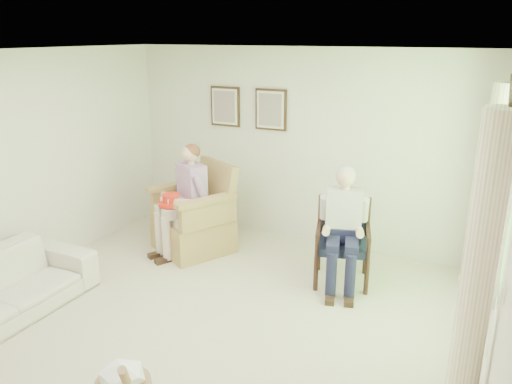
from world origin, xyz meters
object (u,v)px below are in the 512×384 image
wicker_armchair (195,223)px  person_dark (342,220)px  person_wicker (187,192)px  red_hat (171,201)px  wood_armchair (345,238)px

wicker_armchair → person_dark: (2.02, -0.12, 0.42)m
person_wicker → red_hat: bearing=-97.6°
person_wicker → red_hat: size_ratio=4.24×
wicker_armchair → wood_armchair: bearing=28.9°
wicker_armchair → wood_armchair: size_ratio=1.24×
person_dark → wicker_armchair: bearing=160.6°
wood_armchair → red_hat: size_ratio=2.80×
person_wicker → person_dark: bearing=28.9°
wicker_armchair → person_wicker: (0.00, -0.15, 0.47)m
wicker_armchair → wood_armchair: wicker_armchair is taller
person_dark → person_wicker: bearing=164.9°
wicker_armchair → person_wicker: size_ratio=0.82×
person_wicker → person_dark: person_wicker is taller
wood_armchair → person_wicker: 2.06m
person_wicker → red_hat: 0.22m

